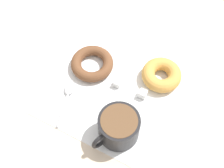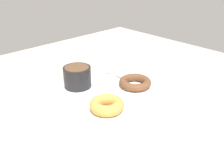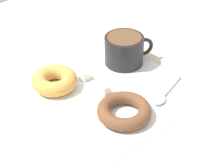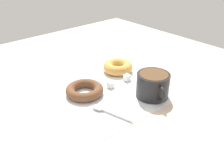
{
  "view_description": "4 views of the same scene",
  "coord_description": "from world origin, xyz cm",
  "px_view_note": "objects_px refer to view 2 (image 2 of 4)",
  "views": [
    {
      "loc": [
        -35.66,
        -19.7,
        67.37
      ],
      "look_at": [
        -1.43,
        -2.6,
        2.3
      ],
      "focal_mm": 50.0,
      "sensor_mm": 36.0,
      "label": 1
    },
    {
      "loc": [
        51.25,
        -52.83,
        38.94
      ],
      "look_at": [
        -1.43,
        -2.6,
        2.3
      ],
      "focal_mm": 40.0,
      "sensor_mm": 36.0,
      "label": 2
    },
    {
      "loc": [
        41.44,
        44.6,
        49.98
      ],
      "look_at": [
        -1.43,
        -2.6,
        2.3
      ],
      "focal_mm": 60.0,
      "sensor_mm": 36.0,
      "label": 3
    },
    {
      "loc": [
        -49.43,
        39.5,
        38.21
      ],
      "look_at": [
        -1.43,
        -2.6,
        2.3
      ],
      "focal_mm": 40.0,
      "sensor_mm": 36.0,
      "label": 4
    }
  ],
  "objects_px": {
    "spoon": "(117,75)",
    "sugar_cube": "(112,89)",
    "coffee_cup": "(77,76)",
    "donut_far": "(107,105)",
    "donut_near_cup": "(135,82)",
    "sugar_cube_extra": "(97,96)"
  },
  "relations": [
    {
      "from": "coffee_cup",
      "to": "sugar_cube_extra",
      "type": "relative_size",
      "value": 6.2
    },
    {
      "from": "sugar_cube_extra",
      "to": "donut_near_cup",
      "type": "bearing_deg",
      "value": 81.13
    },
    {
      "from": "donut_far",
      "to": "sugar_cube",
      "type": "bearing_deg",
      "value": 128.39
    },
    {
      "from": "donut_far",
      "to": "spoon",
      "type": "height_order",
      "value": "donut_far"
    },
    {
      "from": "spoon",
      "to": "sugar_cube",
      "type": "height_order",
      "value": "sugar_cube"
    },
    {
      "from": "spoon",
      "to": "sugar_cube",
      "type": "relative_size",
      "value": 7.16
    },
    {
      "from": "coffee_cup",
      "to": "sugar_cube_extra",
      "type": "xyz_separation_m",
      "value": [
        0.11,
        -0.01,
        -0.03
      ]
    },
    {
      "from": "donut_near_cup",
      "to": "donut_far",
      "type": "xyz_separation_m",
      "value": [
        0.05,
        -0.17,
        0.0
      ]
    },
    {
      "from": "sugar_cube",
      "to": "donut_near_cup",
      "type": "bearing_deg",
      "value": 72.65
    },
    {
      "from": "coffee_cup",
      "to": "donut_near_cup",
      "type": "height_order",
      "value": "coffee_cup"
    },
    {
      "from": "coffee_cup",
      "to": "donut_near_cup",
      "type": "xyz_separation_m",
      "value": [
        0.13,
        0.14,
        -0.02
      ]
    },
    {
      "from": "donut_near_cup",
      "to": "spoon",
      "type": "bearing_deg",
      "value": 172.19
    },
    {
      "from": "donut_near_cup",
      "to": "donut_far",
      "type": "distance_m",
      "value": 0.18
    },
    {
      "from": "coffee_cup",
      "to": "sugar_cube_extra",
      "type": "distance_m",
      "value": 0.12
    },
    {
      "from": "coffee_cup",
      "to": "spoon",
      "type": "xyz_separation_m",
      "value": [
        0.03,
        0.15,
        -0.03
      ]
    },
    {
      "from": "donut_far",
      "to": "sugar_cube",
      "type": "distance_m",
      "value": 0.11
    },
    {
      "from": "coffee_cup",
      "to": "donut_far",
      "type": "height_order",
      "value": "coffee_cup"
    },
    {
      "from": "donut_near_cup",
      "to": "donut_far",
      "type": "height_order",
      "value": "donut_far"
    },
    {
      "from": "donut_near_cup",
      "to": "sugar_cube",
      "type": "xyz_separation_m",
      "value": [
        -0.03,
        -0.08,
        -0.0
      ]
    },
    {
      "from": "donut_far",
      "to": "sugar_cube",
      "type": "height_order",
      "value": "donut_far"
    },
    {
      "from": "donut_far",
      "to": "coffee_cup",
      "type": "bearing_deg",
      "value": 170.0
    },
    {
      "from": "coffee_cup",
      "to": "sugar_cube",
      "type": "relative_size",
      "value": 6.79
    }
  ]
}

